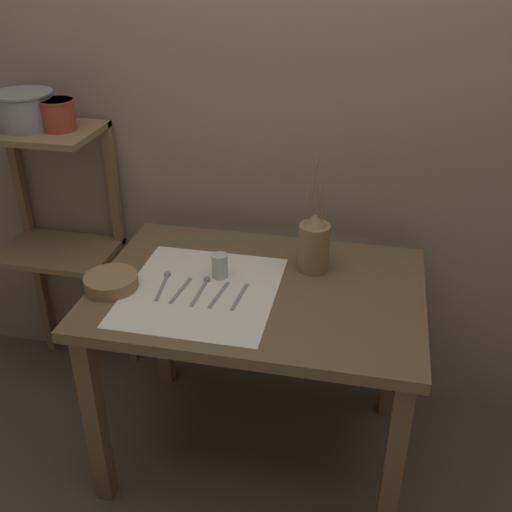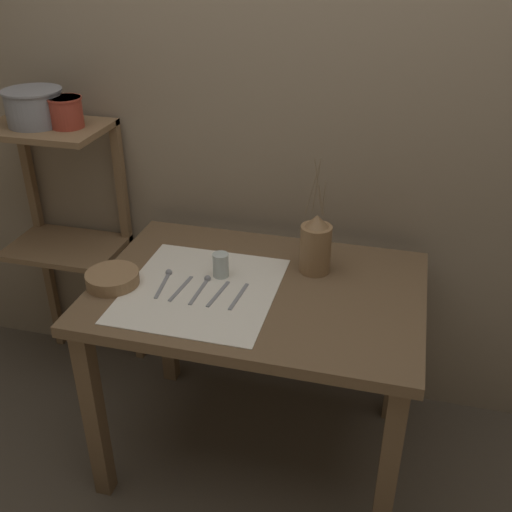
# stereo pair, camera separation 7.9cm
# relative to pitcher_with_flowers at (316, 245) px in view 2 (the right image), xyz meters

# --- Properties ---
(ground_plane) EXTENTS (12.00, 12.00, 0.00)m
(ground_plane) POSITION_rel_pitcher_with_flowers_xyz_m (-0.17, -0.16, -0.88)
(ground_plane) COLOR brown
(stone_wall_back) EXTENTS (7.00, 0.06, 2.40)m
(stone_wall_back) POSITION_rel_pitcher_with_flowers_xyz_m (-0.17, 0.34, 0.32)
(stone_wall_back) COLOR gray
(stone_wall_back) RESTS_ON ground_plane
(wooden_table) EXTENTS (1.13, 0.79, 0.78)m
(wooden_table) POSITION_rel_pitcher_with_flowers_xyz_m (-0.17, -0.16, -0.21)
(wooden_table) COLOR brown
(wooden_table) RESTS_ON ground_plane
(wooden_shelf_unit) EXTENTS (0.48, 0.33, 1.19)m
(wooden_shelf_unit) POSITION_rel_pitcher_with_flowers_xyz_m (-1.10, 0.17, -0.06)
(wooden_shelf_unit) COLOR brown
(wooden_shelf_unit) RESTS_ON ground_plane
(linen_cloth) EXTENTS (0.51, 0.55, 0.00)m
(linen_cloth) POSITION_rel_pitcher_with_flowers_xyz_m (-0.35, -0.23, -0.10)
(linen_cloth) COLOR silver
(linen_cloth) RESTS_ON wooden_table
(pitcher_with_flowers) EXTENTS (0.11, 0.11, 0.43)m
(pitcher_with_flowers) POSITION_rel_pitcher_with_flowers_xyz_m (0.00, 0.00, 0.00)
(pitcher_with_flowers) COLOR olive
(pitcher_with_flowers) RESTS_ON wooden_table
(wooden_bowl) EXTENTS (0.18, 0.18, 0.05)m
(wooden_bowl) POSITION_rel_pitcher_with_flowers_xyz_m (-0.66, -0.27, -0.08)
(wooden_bowl) COLOR #8E6B47
(wooden_bowl) RESTS_ON wooden_table
(glass_tumbler_near) EXTENTS (0.06, 0.06, 0.09)m
(glass_tumbler_near) POSITION_rel_pitcher_with_flowers_xyz_m (-0.31, -0.13, -0.06)
(glass_tumbler_near) COLOR #B7C1BC
(glass_tumbler_near) RESTS_ON wooden_table
(spoon_inner) EXTENTS (0.04, 0.18, 0.02)m
(spoon_inner) POSITION_rel_pitcher_with_flowers_xyz_m (-0.49, -0.19, -0.10)
(spoon_inner) COLOR gray
(spoon_inner) RESTS_ON wooden_table
(knife_center) EXTENTS (0.03, 0.17, 0.00)m
(knife_center) POSITION_rel_pitcher_with_flowers_xyz_m (-0.42, -0.25, -0.10)
(knife_center) COLOR gray
(knife_center) RESTS_ON wooden_table
(spoon_outer) EXTENTS (0.02, 0.18, 0.02)m
(spoon_outer) POSITION_rel_pitcher_with_flowers_xyz_m (-0.35, -0.19, -0.10)
(spoon_outer) COLOR gray
(spoon_outer) RESTS_ON wooden_table
(fork_outer) EXTENTS (0.03, 0.17, 0.00)m
(fork_outer) POSITION_rel_pitcher_with_flowers_xyz_m (-0.29, -0.25, -0.10)
(fork_outer) COLOR gray
(fork_outer) RESTS_ON wooden_table
(fork_inner) EXTENTS (0.03, 0.17, 0.00)m
(fork_inner) POSITION_rel_pitcher_with_flowers_xyz_m (-0.21, -0.24, -0.10)
(fork_inner) COLOR gray
(fork_inner) RESTS_ON wooden_table
(metal_pot_large) EXTENTS (0.23, 0.23, 0.14)m
(metal_pot_large) POSITION_rel_pitcher_with_flowers_xyz_m (-1.13, 0.13, 0.38)
(metal_pot_large) COLOR gray
(metal_pot_large) RESTS_ON wooden_shelf_unit
(metal_pot_small) EXTENTS (0.13, 0.13, 0.11)m
(metal_pot_small) POSITION_rel_pitcher_with_flowers_xyz_m (-0.99, 0.13, 0.37)
(metal_pot_small) COLOR #9E3828
(metal_pot_small) RESTS_ON wooden_shelf_unit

